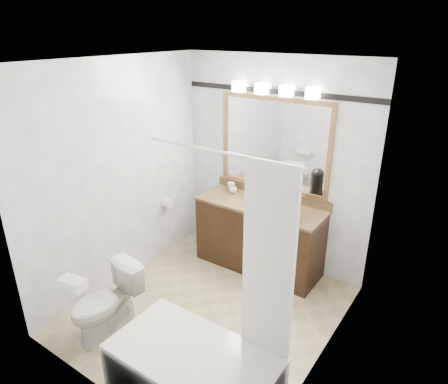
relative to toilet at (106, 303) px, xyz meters
The scene contains 15 objects.
room 1.36m from the toilet, 53.65° to the left, with size 2.42×2.62×2.52m.
vanity 1.94m from the toilet, 71.83° to the left, with size 1.53×0.58×0.97m.
mirror 2.47m from the toilet, 73.99° to the left, with size 1.40×0.04×1.10m.
vanity_light_bar 2.78m from the toilet, 73.59° to the left, with size 1.02×0.14×0.12m.
accent_stripe 2.81m from the toilet, 74.07° to the left, with size 2.40×0.01×0.06m, color black.
bathtub 1.16m from the toilet, ahead, with size 1.30×0.75×1.96m.
tp_roll 1.62m from the toilet, 109.89° to the left, with size 0.12×0.12×0.11m, color white.
toilet is the anchor object (origin of this frame).
tissue_box 0.49m from the toilet, 90.00° to the right, with size 0.23×0.13×0.09m, color white.
coffee_maker 2.17m from the toilet, 59.52° to the left, with size 0.19×0.23×0.36m.
cup_left 2.02m from the toilet, 85.42° to the left, with size 0.09×0.09×0.07m, color white.
cup_right 2.09m from the toilet, 87.90° to the left, with size 0.10×0.10×0.09m, color white.
soap_bottle_a 2.14m from the toilet, 79.04° to the left, with size 0.05×0.05×0.10m, color white.
soap_bottle_b 2.22m from the toilet, 70.68° to the left, with size 0.06×0.06×0.07m, color white.
soap_bar 2.13m from the toilet, 71.04° to the left, with size 0.08×0.05×0.02m, color beige.
Camera 1 is at (2.07, -2.72, 2.75)m, focal length 32.00 mm.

